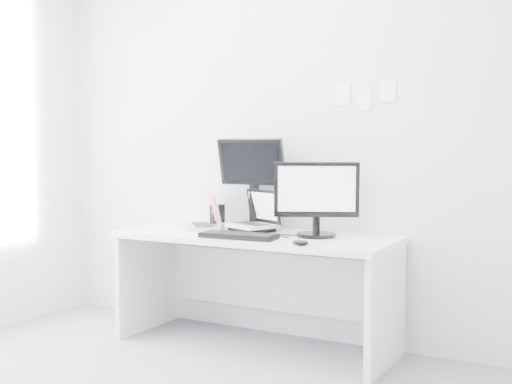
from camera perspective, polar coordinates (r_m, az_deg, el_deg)
back_wall at (r=4.54m, az=2.06°, el=4.71°), size 3.60×0.00×3.60m
desk at (r=4.33m, az=-0.10°, el=-8.39°), size 1.80×0.70×0.73m
macbook at (r=4.57m, az=-4.81°, el=-1.46°), size 0.42×0.43×0.26m
speaker at (r=4.66m, az=-3.31°, el=-2.01°), size 0.09×0.09×0.15m
dell_laptop at (r=4.39m, az=-0.50°, el=-1.55°), size 0.41×0.38×0.28m
rear_monitor at (r=4.51m, az=-0.30°, el=0.81°), size 0.47×0.21×0.63m
samsung_monitor at (r=4.12m, az=5.17°, el=-0.52°), size 0.58×0.45×0.48m
keyboard at (r=4.07m, az=-1.50°, el=-3.75°), size 0.48×0.20×0.03m
mouse at (r=3.78m, az=3.79°, el=-4.34°), size 0.10×0.07×0.03m
wall_note_0 at (r=4.36m, az=7.36°, el=8.26°), size 0.10×0.00×0.14m
wall_note_1 at (r=4.30m, az=9.23°, el=7.76°), size 0.09×0.00×0.13m
wall_note_2 at (r=4.26m, az=11.16°, el=8.46°), size 0.10×0.00×0.14m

